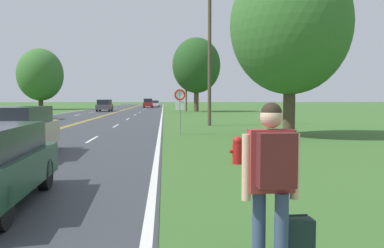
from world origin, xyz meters
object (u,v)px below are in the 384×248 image
at_px(tree_left_verge, 196,66).
at_px(car_dark_grey_hatchback_mid_near, 105,105).
at_px(car_red_van_mid_far, 148,103).
at_px(car_white_sedan_receding, 155,103).
at_px(suitcase, 295,244).
at_px(tree_mid_treeline, 40,75).
at_px(traffic_sign, 180,100).
at_px(hitchhiker_person, 272,170).
at_px(car_champagne_suv_approaching, 16,130).
at_px(fire_hydrant, 238,150).
at_px(tree_behind_sign, 290,25).

height_order(tree_left_verge, car_dark_grey_hatchback_mid_near, tree_left_verge).
bearing_deg(car_red_van_mid_far, tree_left_verge, 17.50).
bearing_deg(car_white_sedan_receding, suitcase, 4.17).
xyz_separation_m(suitcase, tree_mid_treeline, (-21.91, 65.06, 5.50)).
height_order(traffic_sign, tree_mid_treeline, tree_mid_treeline).
height_order(hitchhiker_person, car_red_van_mid_far, hitchhiker_person).
relative_size(tree_left_verge, tree_mid_treeline, 1.01).
xyz_separation_m(tree_mid_treeline, car_red_van_mid_far, (17.37, 11.61, -4.84)).
bearing_deg(tree_mid_treeline, car_red_van_mid_far, 33.75).
relative_size(tree_left_verge, car_red_van_mid_far, 2.19).
distance_m(suitcase, tree_mid_treeline, 68.87).
bearing_deg(tree_left_verge, hitchhiker_person, -93.70).
height_order(car_dark_grey_hatchback_mid_near, car_white_sedan_receding, car_dark_grey_hatchback_mid_near).
bearing_deg(tree_mid_treeline, car_champagne_suv_approaching, -74.26).
height_order(hitchhiker_person, car_champagne_suv_approaching, hitchhiker_person).
xyz_separation_m(car_dark_grey_hatchback_mid_near, car_white_sedan_receding, (6.40, 31.89, -0.16)).
bearing_deg(car_dark_grey_hatchback_mid_near, hitchhiker_person, -168.34).
xyz_separation_m(suitcase, traffic_sign, (-0.62, 16.22, 1.48)).
relative_size(fire_hydrant, car_white_sedan_receding, 0.17).
distance_m(tree_behind_sign, car_white_sedan_receding, 71.52).
relative_size(tree_behind_sign, car_dark_grey_hatchback_mid_near, 2.35).
xyz_separation_m(tree_behind_sign, car_champagne_suv_approaching, (-10.71, -6.00, -4.47)).
relative_size(tree_mid_treeline, car_red_van_mid_far, 2.16).
relative_size(fire_hydrant, tree_left_verge, 0.08).
bearing_deg(car_champagne_suv_approaching, suitcase, 31.68).
bearing_deg(tree_mid_treeline, traffic_sign, -66.45).
bearing_deg(car_champagne_suv_approaching, tree_left_verge, 165.43).
distance_m(suitcase, fire_hydrant, 7.09).
height_order(hitchhiker_person, suitcase, hitchhiker_person).
distance_m(traffic_sign, tree_mid_treeline, 53.43).
xyz_separation_m(hitchhiker_person, car_red_van_mid_far, (-4.24, 76.81, -0.17)).
bearing_deg(fire_hydrant, hitchhiker_person, -97.59).
height_order(suitcase, tree_behind_sign, tree_behind_sign).
bearing_deg(tree_mid_treeline, suitcase, -71.39).
relative_size(tree_left_verge, car_champagne_suv_approaching, 2.39).
bearing_deg(hitchhiker_person, car_red_van_mid_far, 1.29).
relative_size(traffic_sign, tree_behind_sign, 0.27).
relative_size(tree_mid_treeline, car_white_sedan_receding, 2.13).
bearing_deg(car_white_sedan_receding, traffic_sign, 4.19).
height_order(traffic_sign, car_dark_grey_hatchback_mid_near, traffic_sign).
bearing_deg(hitchhiker_person, tree_left_verge, -5.57).
xyz_separation_m(car_champagne_suv_approaching, car_white_sedan_receding, (2.68, 76.92, -0.14)).
relative_size(hitchhiker_person, tree_mid_treeline, 0.18).
bearing_deg(tree_left_verge, car_red_van_mid_far, 107.38).
distance_m(hitchhiker_person, tree_mid_treeline, 68.84).
bearing_deg(car_red_van_mid_far, traffic_sign, 3.83).
distance_m(suitcase, traffic_sign, 16.30).
distance_m(hitchhiker_person, car_red_van_mid_far, 76.93).
distance_m(hitchhiker_person, car_dark_grey_hatchback_mid_near, 54.95).
distance_m(traffic_sign, car_red_van_mid_far, 60.58).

